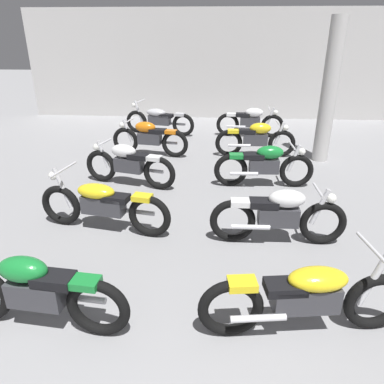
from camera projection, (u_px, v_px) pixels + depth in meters
back_wall at (209, 65)px, 12.60m from camera, size 12.68×0.24×3.60m
support_pillar at (329, 93)px, 8.24m from camera, size 0.36×0.36×3.20m
motorcycle_left_row_1 at (36, 291)px, 3.70m from camera, size 1.97×0.48×0.88m
motorcycle_left_row_2 at (103, 204)px, 5.59m from camera, size 2.15×0.70×0.97m
motorcycle_left_row_3 at (129, 164)px, 7.26m from camera, size 1.94×0.66×0.88m
motorcycle_left_row_4 at (149, 137)px, 9.04m from camera, size 1.96×0.53×0.88m
motorcycle_left_row_5 at (159, 119)px, 10.92m from camera, size 2.14×0.76×0.97m
motorcycle_right_row_1 at (307, 296)px, 3.64m from camera, size 2.16×0.69×0.97m
motorcycle_right_row_2 at (279, 215)px, 5.24m from camera, size 1.97×0.48×0.88m
motorcycle_right_row_3 at (264, 165)px, 7.19m from camera, size 1.97×0.48×0.88m
motorcycle_right_row_4 at (256, 138)px, 8.95m from camera, size 1.97×0.48×0.88m
motorcycle_right_row_5 at (250, 121)px, 10.66m from camera, size 1.97×0.48×0.88m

